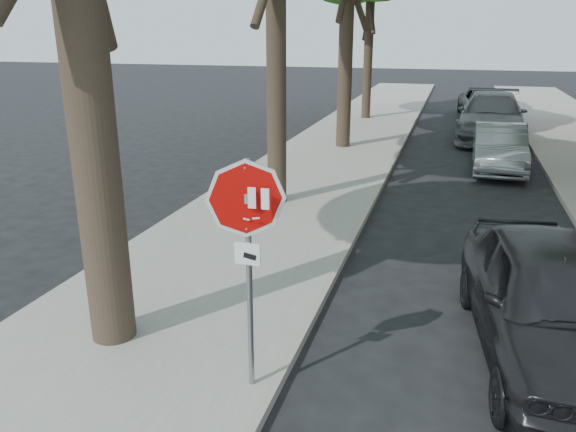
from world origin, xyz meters
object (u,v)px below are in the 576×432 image
at_px(stop_sign, 247,233).
at_px(car_d, 485,104).
at_px(car_b, 499,148).
at_px(car_a, 552,301).
at_px(car_c, 491,116).

distance_m(stop_sign, car_d, 23.51).
xyz_separation_m(stop_sign, car_b, (3.30, 12.28, -1.28)).
height_order(car_a, car_b, car_a).
bearing_deg(car_a, car_c, 83.37).
distance_m(stop_sign, car_c, 17.90).
xyz_separation_m(car_a, car_d, (0.00, 21.44, -0.09)).
bearing_deg(stop_sign, car_b, 74.95).
distance_m(car_b, car_d, 10.97).
bearing_deg(car_a, stop_sign, -157.88).
xyz_separation_m(car_c, car_d, (0.00, 5.69, -0.18)).
relative_size(car_b, car_c, 0.68).
xyz_separation_m(car_b, car_c, (0.00, 5.28, 0.19)).
height_order(stop_sign, car_a, stop_sign).
relative_size(stop_sign, car_d, 0.54).
distance_m(car_b, car_c, 5.29).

